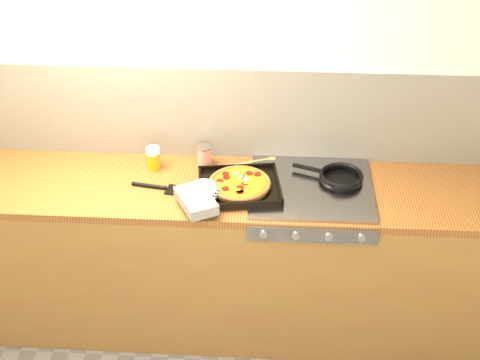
# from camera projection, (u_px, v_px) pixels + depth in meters

# --- Properties ---
(room_shell) EXTENTS (3.20, 3.20, 3.20)m
(room_shell) POSITION_uv_depth(u_px,v_px,m) (224.00, 114.00, 3.42)
(room_shell) COLOR white
(room_shell) RESTS_ON ground
(counter_run) EXTENTS (3.20, 0.62, 0.90)m
(counter_run) POSITION_uv_depth(u_px,v_px,m) (222.00, 255.00, 3.56)
(counter_run) COLOR brown
(counter_run) RESTS_ON ground
(stovetop) EXTENTS (0.60, 0.56, 0.02)m
(stovetop) POSITION_uv_depth(u_px,v_px,m) (311.00, 188.00, 3.29)
(stovetop) COLOR gray
(stovetop) RESTS_ON counter_run
(pizza_on_tray) EXTENTS (0.53, 0.51, 0.07)m
(pizza_on_tray) POSITION_uv_depth(u_px,v_px,m) (227.00, 188.00, 3.22)
(pizza_on_tray) COLOR black
(pizza_on_tray) RESTS_ON stovetop
(frying_pan) EXTENTS (0.38, 0.28, 0.04)m
(frying_pan) POSITION_uv_depth(u_px,v_px,m) (340.00, 177.00, 3.32)
(frying_pan) COLOR black
(frying_pan) RESTS_ON stovetop
(tomato_can) EXTENTS (0.09, 0.09, 0.11)m
(tomato_can) POSITION_uv_depth(u_px,v_px,m) (204.00, 156.00, 3.45)
(tomato_can) COLOR #AA0E0D
(tomato_can) RESTS_ON counter_run
(juice_glass) EXTENTS (0.09, 0.09, 0.12)m
(juice_glass) POSITION_uv_depth(u_px,v_px,m) (153.00, 158.00, 3.42)
(juice_glass) COLOR orange
(juice_glass) RESTS_ON counter_run
(wooden_spoon) EXTENTS (0.29, 0.13, 0.02)m
(wooden_spoon) POSITION_uv_depth(u_px,v_px,m) (255.00, 162.00, 3.48)
(wooden_spoon) COLOR #B1834B
(wooden_spoon) RESTS_ON counter_run
(black_spatula) EXTENTS (0.29, 0.10, 0.02)m
(black_spatula) POSITION_uv_depth(u_px,v_px,m) (160.00, 188.00, 3.29)
(black_spatula) COLOR black
(black_spatula) RESTS_ON counter_run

